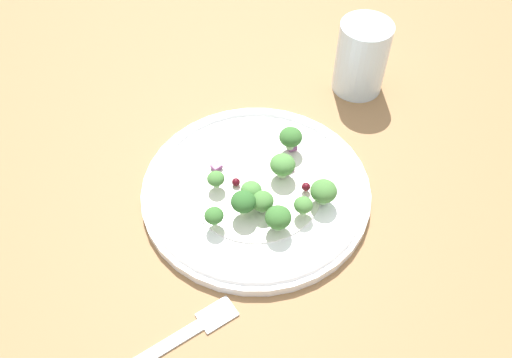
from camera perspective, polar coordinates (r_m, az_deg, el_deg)
name	(u,v)px	position (r cm, az deg, el deg)	size (l,w,h in cm)	color
ground_plane	(273,198)	(62.19, 1.79, -2.02)	(180.00, 180.00, 2.00)	olive
plate	(256,189)	(60.58, 0.00, -1.09)	(25.89, 25.89, 1.70)	white
dressing_pool	(256,187)	(60.24, 0.00, -0.83)	(15.02, 15.02, 0.20)	white
broccoli_floret_0	(216,179)	(58.94, -4.31, 0.01)	(1.95, 1.95, 1.97)	#9EC684
broccoli_floret_1	(214,216)	(55.78, -4.50, -3.95)	(2.06, 2.06, 2.08)	#9EC684
broccoli_floret_2	(303,205)	(56.70, 5.07, -2.81)	(2.04, 2.04, 2.07)	#9EC684
broccoli_floret_3	(262,201)	(56.80, 0.67, -2.40)	(2.48, 2.48, 2.52)	#8EB77A
broccoli_floret_4	(251,191)	(57.49, -0.51, -1.25)	(2.29, 2.29, 2.32)	#9EC684
broccoli_floret_5	(324,192)	(57.84, 7.23, -1.34)	(2.90, 2.90, 2.94)	#8EB77A
broccoli_floret_6	(291,137)	(62.17, 3.72, 4.45)	(2.70, 2.70, 2.74)	#9EC684
broccoli_floret_7	(246,204)	(55.95, -1.07, -2.68)	(2.68, 2.68, 2.71)	#ADD18E
broccoli_floret_8	(280,163)	(59.72, 2.53, 1.70)	(2.85, 2.85, 2.88)	#9EC684
broccoli_floret_9	(278,218)	(55.20, 2.38, -4.16)	(2.77, 2.77, 2.81)	#8EB77A
cranberry_0	(236,182)	(59.89, -2.15, -0.33)	(0.93, 0.93, 0.93)	#4C0A14
cranberry_1	(278,166)	(61.67, 2.33, 1.41)	(0.72, 0.72, 0.72)	maroon
cranberry_2	(306,187)	(59.34, 5.36, -0.83)	(0.96, 0.96, 0.96)	#4C0A14
cranberry_3	(246,191)	(59.12, -1.09, -1.33)	(0.88, 0.88, 0.88)	maroon
onion_bit_0	(216,166)	(61.67, -4.25, 1.37)	(1.08, 1.02, 0.55)	#843D75
onion_bit_1	(292,147)	(63.53, 3.89, 3.41)	(0.83, 1.02, 0.59)	#934C84
onion_bit_2	(285,169)	(61.63, 3.16, 1.12)	(1.38, 0.94, 0.39)	#A35B93
fork	(159,349)	(52.81, -10.31, -17.46)	(18.31, 7.17, 0.50)	silver
water_glass	(362,57)	(72.04, 11.20, 12.62)	(6.70, 6.70, 9.77)	silver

